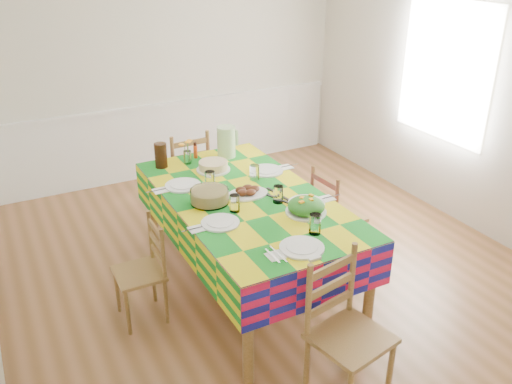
{
  "coord_description": "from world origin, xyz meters",
  "views": [
    {
      "loc": [
        -2.02,
        -3.67,
        2.75
      ],
      "look_at": [
        -0.16,
        -0.11,
        0.84
      ],
      "focal_mm": 38.0,
      "sensor_mm": 36.0,
      "label": 1
    }
  ],
  "objects_px": {
    "tea_pitcher": "(161,155)",
    "chair_far": "(187,176)",
    "dining_table": "(246,207)",
    "chair_right": "(334,217)",
    "green_pitcher": "(226,142)",
    "meat_platter": "(247,192)",
    "chair_left": "(144,272)",
    "chair_near": "(345,334)"
  },
  "relations": [
    {
      "from": "tea_pitcher",
      "to": "chair_left",
      "type": "distance_m",
      "value": 1.17
    },
    {
      "from": "meat_platter",
      "to": "chair_left",
      "type": "height_order",
      "value": "meat_platter"
    },
    {
      "from": "meat_platter",
      "to": "dining_table",
      "type": "bearing_deg",
      "value": -131.44
    },
    {
      "from": "dining_table",
      "to": "green_pitcher",
      "type": "xyz_separation_m",
      "value": [
        0.23,
        0.87,
        0.24
      ]
    },
    {
      "from": "meat_platter",
      "to": "chair_near",
      "type": "distance_m",
      "value": 1.46
    },
    {
      "from": "chair_near",
      "to": "chair_right",
      "type": "relative_size",
      "value": 1.1
    },
    {
      "from": "meat_platter",
      "to": "green_pitcher",
      "type": "height_order",
      "value": "green_pitcher"
    },
    {
      "from": "dining_table",
      "to": "chair_right",
      "type": "height_order",
      "value": "chair_right"
    },
    {
      "from": "chair_near",
      "to": "chair_left",
      "type": "bearing_deg",
      "value": 111.12
    },
    {
      "from": "meat_platter",
      "to": "chair_near",
      "type": "relative_size",
      "value": 0.34
    },
    {
      "from": "chair_near",
      "to": "chair_right",
      "type": "distance_m",
      "value": 1.65
    },
    {
      "from": "green_pitcher",
      "to": "chair_far",
      "type": "height_order",
      "value": "green_pitcher"
    },
    {
      "from": "dining_table",
      "to": "meat_platter",
      "type": "distance_m",
      "value": 0.13
    },
    {
      "from": "green_pitcher",
      "to": "chair_left",
      "type": "distance_m",
      "value": 1.53
    },
    {
      "from": "dining_table",
      "to": "chair_left",
      "type": "bearing_deg",
      "value": -179.97
    },
    {
      "from": "chair_right",
      "to": "chair_far",
      "type": "bearing_deg",
      "value": 29.07
    },
    {
      "from": "green_pitcher",
      "to": "tea_pitcher",
      "type": "bearing_deg",
      "value": 176.6
    },
    {
      "from": "dining_table",
      "to": "chair_left",
      "type": "distance_m",
      "value": 0.95
    },
    {
      "from": "meat_platter",
      "to": "chair_far",
      "type": "relative_size",
      "value": 0.35
    },
    {
      "from": "tea_pitcher",
      "to": "chair_far",
      "type": "relative_size",
      "value": 0.22
    },
    {
      "from": "chair_far",
      "to": "chair_left",
      "type": "relative_size",
      "value": 1.19
    },
    {
      "from": "chair_near",
      "to": "tea_pitcher",
      "type": "bearing_deg",
      "value": 88.47
    },
    {
      "from": "dining_table",
      "to": "meat_platter",
      "type": "height_order",
      "value": "meat_platter"
    },
    {
      "from": "tea_pitcher",
      "to": "meat_platter",
      "type": "bearing_deg",
      "value": -64.48
    },
    {
      "from": "chair_far",
      "to": "green_pitcher",
      "type": "bearing_deg",
      "value": 111.52
    },
    {
      "from": "chair_left",
      "to": "chair_near",
      "type": "bearing_deg",
      "value": 33.01
    },
    {
      "from": "dining_table",
      "to": "tea_pitcher",
      "type": "xyz_separation_m",
      "value": [
        -0.4,
        0.91,
        0.21
      ]
    },
    {
      "from": "chair_near",
      "to": "meat_platter",
      "type": "bearing_deg",
      "value": 77.56
    },
    {
      "from": "chair_far",
      "to": "chair_left",
      "type": "distance_m",
      "value": 1.65
    },
    {
      "from": "green_pitcher",
      "to": "tea_pitcher",
      "type": "relative_size",
      "value": 1.31
    },
    {
      "from": "dining_table",
      "to": "green_pitcher",
      "type": "height_order",
      "value": "green_pitcher"
    },
    {
      "from": "dining_table",
      "to": "chair_near",
      "type": "xyz_separation_m",
      "value": [
        -0.01,
        -1.39,
        -0.26
      ]
    },
    {
      "from": "meat_platter",
      "to": "chair_far",
      "type": "xyz_separation_m",
      "value": [
        -0.02,
        1.36,
        -0.39
      ]
    },
    {
      "from": "dining_table",
      "to": "chair_far",
      "type": "bearing_deg",
      "value": 89.92
    },
    {
      "from": "chair_near",
      "to": "chair_far",
      "type": "distance_m",
      "value": 2.77
    },
    {
      "from": "tea_pitcher",
      "to": "chair_right",
      "type": "xyz_separation_m",
      "value": [
        1.28,
        -0.91,
        -0.51
      ]
    },
    {
      "from": "meat_platter",
      "to": "chair_right",
      "type": "relative_size",
      "value": 0.38
    },
    {
      "from": "chair_left",
      "to": "chair_far",
      "type": "bearing_deg",
      "value": 148.05
    },
    {
      "from": "chair_left",
      "to": "chair_right",
      "type": "distance_m",
      "value": 1.77
    },
    {
      "from": "chair_near",
      "to": "green_pitcher",
      "type": "bearing_deg",
      "value": 72.74
    },
    {
      "from": "chair_right",
      "to": "chair_left",
      "type": "bearing_deg",
      "value": 86.63
    },
    {
      "from": "tea_pitcher",
      "to": "chair_far",
      "type": "height_order",
      "value": "tea_pitcher"
    }
  ]
}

